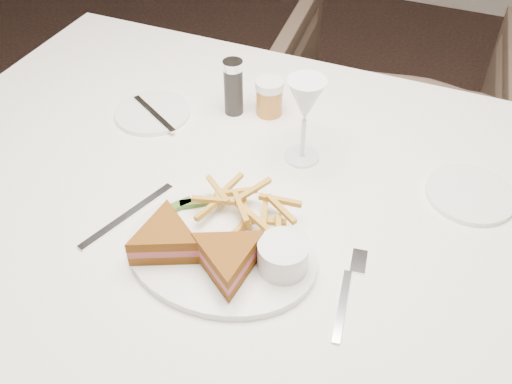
{
  "coord_description": "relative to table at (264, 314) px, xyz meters",
  "views": [
    {
      "loc": [
        0.3,
        -0.81,
        1.46
      ],
      "look_at": [
        0.02,
        -0.16,
        0.8
      ],
      "focal_mm": 40.0,
      "sensor_mm": 36.0,
      "label": 1
    }
  ],
  "objects": [
    {
      "name": "ground",
      "position": [
        -0.02,
        0.11,
        -0.38
      ],
      "size": [
        5.0,
        5.0,
        0.0
      ],
      "primitive_type": "plane",
      "color": "black",
      "rests_on": "ground"
    },
    {
      "name": "table",
      "position": [
        0.0,
        0.0,
        0.0
      ],
      "size": [
        1.47,
        0.99,
        0.75
      ],
      "primitive_type": "cube",
      "rotation": [
        0.0,
        0.0,
        -0.0
      ],
      "color": "white",
      "rests_on": "ground"
    },
    {
      "name": "chair_far",
      "position": [
        0.08,
        0.88,
        -0.01
      ],
      "size": [
        0.76,
        0.72,
        0.73
      ],
      "primitive_type": "imported",
      "rotation": [
        0.0,
        0.0,
        3.23
      ],
      "color": "#4A392D",
      "rests_on": "ground"
    },
    {
      "name": "table_setting",
      "position": [
        -0.01,
        -0.06,
        0.41
      ],
      "size": [
        0.82,
        0.62,
        0.18
      ],
      "color": "white",
      "rests_on": "table"
    }
  ]
}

